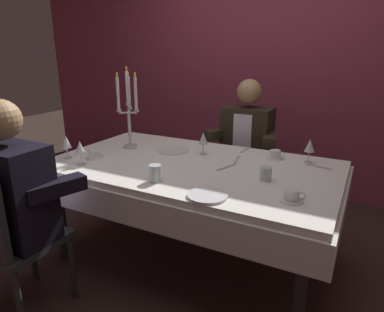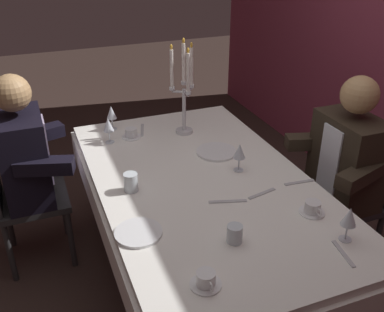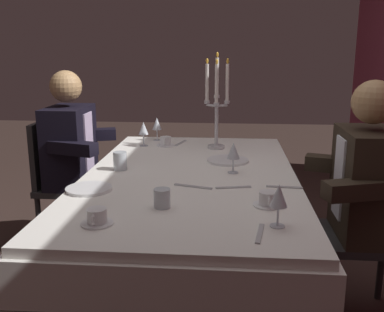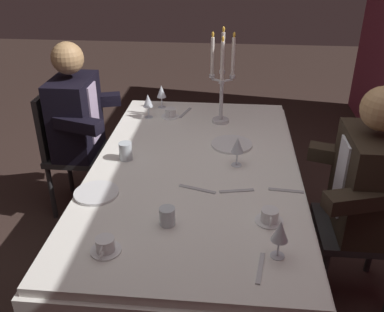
{
  "view_description": "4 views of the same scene",
  "coord_description": "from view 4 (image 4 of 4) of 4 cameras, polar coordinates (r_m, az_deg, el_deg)",
  "views": [
    {
      "loc": [
        1.02,
        -1.93,
        1.47
      ],
      "look_at": [
        -0.01,
        0.02,
        0.78
      ],
      "focal_mm": 31.91,
      "sensor_mm": 36.0,
      "label": 1
    },
    {
      "loc": [
        1.88,
        -0.8,
        1.97
      ],
      "look_at": [
        -0.14,
        -0.01,
        0.82
      ],
      "focal_mm": 41.59,
      "sensor_mm": 36.0,
      "label": 2
    },
    {
      "loc": [
        2.26,
        0.19,
        1.39
      ],
      "look_at": [
        -0.14,
        -0.0,
        0.8
      ],
      "focal_mm": 41.79,
      "sensor_mm": 36.0,
      "label": 3
    },
    {
      "loc": [
        2.0,
        0.17,
        1.86
      ],
      "look_at": [
        0.0,
        -0.02,
        0.8
      ],
      "focal_mm": 39.93,
      "sensor_mm": 36.0,
      "label": 4
    }
  ],
  "objects": [
    {
      "name": "wine_glass_1",
      "position": [
        1.67,
        11.68,
        -9.98
      ],
      "size": [
        0.07,
        0.07,
        0.16
      ],
      "color": "silver",
      "rests_on": "dining_table"
    },
    {
      "name": "coffee_cup_1",
      "position": [
        2.9,
        -2.92,
        5.71
      ],
      "size": [
        0.13,
        0.12,
        0.06
      ],
      "color": "white",
      "rests_on": "dining_table"
    },
    {
      "name": "knife_0",
      "position": [
        2.09,
        0.71,
        -4.43
      ],
      "size": [
        0.07,
        0.19,
        0.01
      ],
      "primitive_type": "cube",
      "rotation": [
        0.0,
        0.0,
        1.28
      ],
      "color": "#B7B7BC",
      "rests_on": "dining_table"
    },
    {
      "name": "fork_1",
      "position": [
        2.13,
        12.47,
        -4.53
      ],
      "size": [
        0.03,
        0.17,
        0.01
      ],
      "primitive_type": "cube",
      "rotation": [
        0.0,
        0.0,
        1.49
      ],
      "color": "#B7B7BC",
      "rests_on": "dining_table"
    },
    {
      "name": "wine_glass_3",
      "position": [
        2.26,
        6.1,
        1.36
      ],
      "size": [
        0.07,
        0.07,
        0.16
      ],
      "color": "silver",
      "rests_on": "dining_table"
    },
    {
      "name": "coffee_cup_2",
      "position": [
        1.89,
        10.32,
        -7.97
      ],
      "size": [
        0.13,
        0.12,
        0.06
      ],
      "color": "white",
      "rests_on": "dining_table"
    },
    {
      "name": "knife_4",
      "position": [
        2.97,
        -0.91,
        5.8
      ],
      "size": [
        0.19,
        0.07,
        0.01
      ],
      "primitive_type": "cube",
      "rotation": [
        0.0,
        0.0,
        -0.29
      ],
      "color": "#B7B7BC",
      "rests_on": "dining_table"
    },
    {
      "name": "dining_table",
      "position": [
        2.36,
        0.37,
        -3.79
      ],
      "size": [
        1.94,
        1.14,
        0.74
      ],
      "color": "white",
      "rests_on": "ground_plane"
    },
    {
      "name": "wine_glass_2",
      "position": [
        3.04,
        -4.11,
        8.5
      ],
      "size": [
        0.07,
        0.07,
        0.16
      ],
      "color": "silver",
      "rests_on": "dining_table"
    },
    {
      "name": "coffee_cup_0",
      "position": [
        1.74,
        -11.52,
        -11.66
      ],
      "size": [
        0.13,
        0.12,
        0.06
      ],
      "color": "white",
      "rests_on": "dining_table"
    },
    {
      "name": "dinner_plate_0",
      "position": [
        2.11,
        -12.65,
        -4.84
      ],
      "size": [
        0.21,
        0.21,
        0.01
      ],
      "primitive_type": "cylinder",
      "color": "white",
      "rests_on": "dining_table"
    },
    {
      "name": "water_tumbler_0",
      "position": [
        2.37,
        -8.85,
        0.64
      ],
      "size": [
        0.07,
        0.07,
        0.1
      ],
      "primitive_type": "cylinder",
      "color": "silver",
      "rests_on": "dining_table"
    },
    {
      "name": "seated_diner_1",
      "position": [
        2.33,
        22.44,
        -3.3
      ],
      "size": [
        0.63,
        0.48,
        1.24
      ],
      "color": "#2B2A2B",
      "rests_on": "ground_plane"
    },
    {
      "name": "wine_glass_0",
      "position": [
        2.87,
        -5.9,
        7.26
      ],
      "size": [
        0.07,
        0.07,
        0.16
      ],
      "color": "silver",
      "rests_on": "dining_table"
    },
    {
      "name": "candelabra",
      "position": [
        2.74,
        4.01,
        9.94
      ],
      "size": [
        0.15,
        0.17,
        0.62
      ],
      "color": "silver",
      "rests_on": "dining_table"
    },
    {
      "name": "spoon_3",
      "position": [
        1.67,
        9.11,
        -14.56
      ],
      "size": [
        0.17,
        0.04,
        0.01
      ],
      "primitive_type": "cube",
      "rotation": [
        0.0,
        0.0,
        -0.16
      ],
      "color": "#B7B7BC",
      "rests_on": "dining_table"
    },
    {
      "name": "seated_diner_0",
      "position": [
        3.05,
        -15.42,
        5.22
      ],
      "size": [
        0.63,
        0.48,
        1.24
      ],
      "color": "#2B2A2B",
      "rests_on": "ground_plane"
    },
    {
      "name": "dinner_plate_1",
      "position": [
        2.52,
        5.33,
        1.56
      ],
      "size": [
        0.24,
        0.24,
        0.01
      ],
      "primitive_type": "cylinder",
      "color": "white",
      "rests_on": "dining_table"
    },
    {
      "name": "water_tumbler_1",
      "position": [
        1.85,
        -3.33,
        -8.03
      ],
      "size": [
        0.07,
        0.07,
        0.08
      ],
      "primitive_type": "cylinder",
      "color": "silver",
      "rests_on": "dining_table"
    },
    {
      "name": "ground_plane",
      "position": [
        2.74,
        0.33,
        -14.92
      ],
      "size": [
        12.0,
        12.0,
        0.0
      ],
      "primitive_type": "plane",
      "color": "#382823"
    },
    {
      "name": "spoon_2",
      "position": [
        2.09,
        5.98,
        -4.65
      ],
      "size": [
        0.05,
        0.17,
        0.01
      ],
      "primitive_type": "cube",
      "rotation": [
        0.0,
        0.0,
        1.78
      ],
      "color": "#B7B7BC",
      "rests_on": "dining_table"
    }
  ]
}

